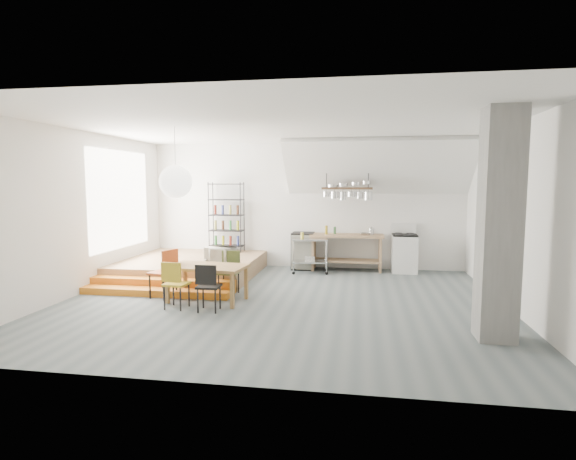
% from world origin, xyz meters
% --- Properties ---
extents(floor, '(8.00, 8.00, 0.00)m').
position_xyz_m(floor, '(0.00, 0.00, 0.00)').
color(floor, '#566164').
rests_on(floor, ground).
extents(wall_back, '(8.00, 0.04, 3.20)m').
position_xyz_m(wall_back, '(0.00, 3.50, 1.60)').
color(wall_back, silver).
rests_on(wall_back, ground).
extents(wall_left, '(0.04, 7.00, 3.20)m').
position_xyz_m(wall_left, '(-4.00, 0.00, 1.60)').
color(wall_left, silver).
rests_on(wall_left, ground).
extents(wall_right, '(0.04, 7.00, 3.20)m').
position_xyz_m(wall_right, '(4.00, 0.00, 1.60)').
color(wall_right, silver).
rests_on(wall_right, ground).
extents(ceiling, '(8.00, 7.00, 0.02)m').
position_xyz_m(ceiling, '(0.00, 0.00, 3.20)').
color(ceiling, white).
rests_on(ceiling, wall_back).
extents(slope_ceiling, '(4.40, 1.44, 1.32)m').
position_xyz_m(slope_ceiling, '(1.80, 2.90, 2.55)').
color(slope_ceiling, white).
rests_on(slope_ceiling, wall_back).
extents(window_pane, '(0.02, 2.50, 2.20)m').
position_xyz_m(window_pane, '(-3.98, 1.50, 1.80)').
color(window_pane, white).
rests_on(window_pane, wall_left).
extents(platform, '(3.00, 3.00, 0.40)m').
position_xyz_m(platform, '(-2.50, 2.00, 0.20)').
color(platform, '#966F4B').
rests_on(platform, ground).
extents(step_lower, '(3.00, 0.35, 0.13)m').
position_xyz_m(step_lower, '(-2.50, 0.05, 0.07)').
color(step_lower, orange).
rests_on(step_lower, ground).
extents(step_upper, '(3.00, 0.35, 0.27)m').
position_xyz_m(step_upper, '(-2.50, 0.40, 0.13)').
color(step_upper, orange).
rests_on(step_upper, ground).
extents(concrete_column, '(0.50, 0.50, 3.20)m').
position_xyz_m(concrete_column, '(3.30, -1.50, 1.60)').
color(concrete_column, slate).
rests_on(concrete_column, ground).
extents(kitchen_counter, '(1.80, 0.60, 0.91)m').
position_xyz_m(kitchen_counter, '(1.10, 3.15, 0.63)').
color(kitchen_counter, '#966F4B').
rests_on(kitchen_counter, ground).
extents(stove, '(0.60, 0.60, 1.18)m').
position_xyz_m(stove, '(2.50, 3.16, 0.48)').
color(stove, white).
rests_on(stove, ground).
extents(pot_rack, '(1.20, 0.50, 1.43)m').
position_xyz_m(pot_rack, '(1.13, 2.92, 1.98)').
color(pot_rack, '#3C2818').
rests_on(pot_rack, ceiling).
extents(wire_shelving, '(0.88, 0.38, 1.80)m').
position_xyz_m(wire_shelving, '(-2.00, 3.20, 1.33)').
color(wire_shelving, black).
rests_on(wire_shelving, platform).
extents(microwave_shelf, '(0.60, 0.40, 0.16)m').
position_xyz_m(microwave_shelf, '(-1.40, 0.75, 0.55)').
color(microwave_shelf, '#966F4B').
rests_on(microwave_shelf, platform).
extents(paper_lantern, '(0.60, 0.60, 0.60)m').
position_xyz_m(paper_lantern, '(-1.94, -0.13, 2.20)').
color(paper_lantern, white).
rests_on(paper_lantern, ceiling).
extents(dining_table, '(1.49, 0.95, 0.67)m').
position_xyz_m(dining_table, '(-1.35, -0.20, 0.60)').
color(dining_table, olive).
rests_on(dining_table, ground).
extents(chair_mustard, '(0.42, 0.42, 0.84)m').
position_xyz_m(chair_mustard, '(-1.73, -0.80, 0.50)').
color(chair_mustard, gold).
rests_on(chair_mustard, ground).
extents(chair_black, '(0.39, 0.39, 0.83)m').
position_xyz_m(chair_black, '(-1.10, -0.87, 0.49)').
color(chair_black, black).
rests_on(chair_black, ground).
extents(chair_olive, '(0.39, 0.39, 0.84)m').
position_xyz_m(chair_olive, '(-1.10, 0.42, 0.50)').
color(chair_olive, '#4A5729').
rests_on(chair_olive, ground).
extents(chair_red, '(0.54, 0.54, 0.94)m').
position_xyz_m(chair_red, '(-2.19, -0.12, 0.56)').
color(chair_red, '#C64E1C').
rests_on(chair_red, ground).
extents(rolling_cart, '(0.91, 0.59, 0.84)m').
position_xyz_m(rolling_cart, '(0.23, 2.70, 0.55)').
color(rolling_cart, silver).
rests_on(rolling_cart, ground).
extents(mini_fridge, '(0.55, 0.55, 0.93)m').
position_xyz_m(mini_fridge, '(0.00, 3.20, 0.46)').
color(mini_fridge, black).
rests_on(mini_fridge, ground).
extents(microwave, '(0.65, 0.54, 0.31)m').
position_xyz_m(microwave, '(-1.40, 0.75, 0.72)').
color(microwave, beige).
rests_on(microwave, microwave_shelf).
extents(bowl, '(0.24, 0.24, 0.05)m').
position_xyz_m(bowl, '(1.52, 3.10, 0.93)').
color(bowl, silver).
rests_on(bowl, kitchen_counter).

